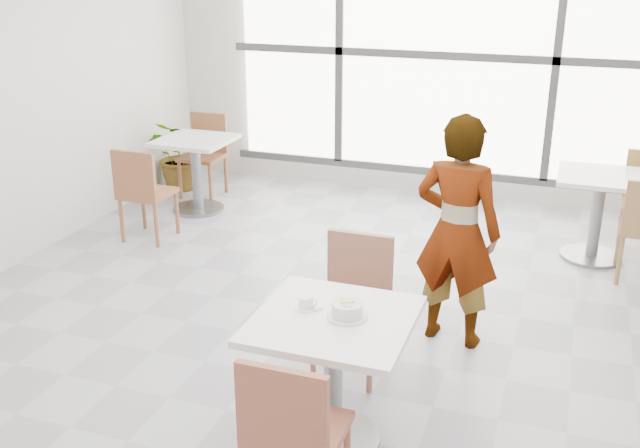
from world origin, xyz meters
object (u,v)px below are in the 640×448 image
(bg_chair_left_far, at_px, (205,149))
(plant_left, at_px, (183,155))
(chair_near, at_px, (292,428))
(person, at_px, (457,232))
(main_table, at_px, (333,356))
(bg_chair_left_near, at_px, (142,189))
(bg_table_right, at_px, (598,205))
(chair_far, at_px, (355,295))
(bg_table_left, at_px, (196,164))
(oatmeal_bowl, at_px, (347,310))
(coffee_cup, at_px, (306,303))

(bg_chair_left_far, distance_m, plant_left, 0.34)
(chair_near, bearing_deg, person, -101.50)
(main_table, height_order, bg_chair_left_near, bg_chair_left_near)
(bg_table_right, xyz_separation_m, bg_chair_left_near, (-3.85, -0.95, 0.01))
(chair_far, xyz_separation_m, plant_left, (-2.86, 2.90, -0.11))
(bg_table_left, bearing_deg, bg_chair_left_far, 107.94)
(bg_table_right, height_order, bg_chair_left_near, bg_chair_left_near)
(bg_chair_left_near, xyz_separation_m, bg_chair_left_far, (-0.12, 1.43, 0.00))
(bg_table_right, height_order, plant_left, plant_left)
(chair_near, distance_m, bg_table_left, 4.48)
(chair_far, distance_m, person, 0.81)
(chair_near, relative_size, oatmeal_bowl, 4.14)
(main_table, relative_size, bg_chair_left_near, 0.92)
(chair_near, bearing_deg, coffee_cup, -75.07)
(main_table, height_order, bg_table_left, same)
(chair_far, height_order, bg_table_right, chair_far)
(plant_left, bearing_deg, person, -34.74)
(chair_far, relative_size, bg_chair_left_near, 1.00)
(chair_far, height_order, oatmeal_bowl, chair_far)
(bg_table_right, xyz_separation_m, bg_chair_left_far, (-3.97, 0.48, 0.01))
(main_table, bearing_deg, oatmeal_bowl, 18.99)
(oatmeal_bowl, relative_size, plant_left, 0.27)
(main_table, distance_m, plant_left, 4.74)
(bg_table_left, distance_m, bg_chair_left_near, 0.91)
(person, bearing_deg, coffee_cup, 74.07)
(bg_table_left, bearing_deg, chair_far, -44.36)
(person, bearing_deg, bg_table_left, -23.16)
(bg_table_left, bearing_deg, plant_left, 130.11)
(chair_near, xyz_separation_m, bg_table_right, (1.30, 3.74, -0.01))
(main_table, relative_size, oatmeal_bowl, 3.81)
(main_table, relative_size, chair_near, 0.92)
(oatmeal_bowl, xyz_separation_m, coffee_cup, (-0.23, 0.03, -0.01))
(bg_chair_left_near, bearing_deg, person, 163.74)
(bg_chair_left_near, distance_m, plant_left, 1.56)
(plant_left, bearing_deg, oatmeal_bowl, -50.16)
(main_table, xyz_separation_m, bg_chair_left_near, (-2.54, 2.19, -0.02))
(plant_left, bearing_deg, bg_chair_left_far, -11.02)
(main_table, bearing_deg, chair_near, -89.08)
(chair_near, height_order, person, person)
(chair_near, bearing_deg, bg_table_left, -55.97)
(bg_chair_left_far, bearing_deg, main_table, -53.61)
(bg_table_right, bearing_deg, bg_table_left, -179.50)
(person, height_order, plant_left, person)
(oatmeal_bowl, distance_m, person, 1.35)
(main_table, bearing_deg, plant_left, 129.06)
(oatmeal_bowl, relative_size, bg_table_left, 0.28)
(chair_near, height_order, bg_table_right, chair_near)
(chair_near, height_order, coffee_cup, chair_near)
(chair_far, distance_m, coffee_cup, 0.78)
(chair_near, relative_size, bg_table_left, 1.16)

